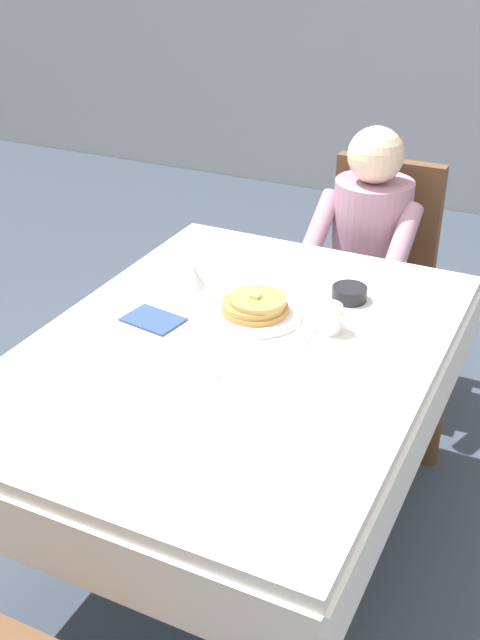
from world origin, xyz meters
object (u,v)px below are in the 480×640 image
cup_coffee (330,318)px  spoon_near_edge (197,368)px  chair_diner (376,261)px  plate_breakfast (255,314)px  breakfast_stack (255,305)px  syrup_pitcher (194,276)px  dining_table_main (235,371)px  bowl_butter (349,293)px  diner_person (367,244)px  knife_right_of_plate (312,333)px  fork_left_of_plate (196,306)px

cup_coffee → spoon_near_edge: 0.43m
chair_diner → cup_coffee: bearing=98.3°
plate_breakfast → breakfast_stack: bearing=121.2°
chair_diner → cup_coffee: (0.14, -0.98, 0.25)m
syrup_pitcher → spoon_near_edge: syrup_pitcher is taller
dining_table_main → spoon_near_edge: bearing=-100.7°
plate_breakfast → dining_table_main: bearing=-84.9°
chair_diner → cup_coffee: chair_diner is taller
plate_breakfast → bowl_butter: 0.32m
chair_diner → diner_person: size_ratio=0.83×
plate_breakfast → bowl_butter: bearing=46.3°
dining_table_main → cup_coffee: size_ratio=13.49×
breakfast_stack → dining_table_main: bearing=-84.3°
knife_right_of_plate → cup_coffee: bearing=-55.5°
dining_table_main → knife_right_of_plate: size_ratio=7.62×
cup_coffee → knife_right_of_plate: (-0.04, -0.03, -0.04)m
fork_left_of_plate → breakfast_stack: bearing=-86.1°
cup_coffee → dining_table_main: bearing=-139.2°
syrup_pitcher → fork_left_of_plate: bearing=-58.2°
bowl_butter → knife_right_of_plate: size_ratio=0.55×
knife_right_of_plate → spoon_near_edge: bearing=141.4°
dining_table_main → spoon_near_edge: spoon_near_edge is taller
chair_diner → breakfast_stack: chair_diner is taller
plate_breakfast → cup_coffee: 0.23m
breakfast_stack → fork_left_of_plate: bearing=-172.7°
spoon_near_edge → dining_table_main: bearing=90.9°
cup_coffee → syrup_pitcher: 0.50m
chair_diner → syrup_pitcher: bearing=68.6°
chair_diner → knife_right_of_plate: size_ratio=4.65×
knife_right_of_plate → bowl_butter: bearing=-12.0°
breakfast_stack → syrup_pitcher: bearing=159.9°
diner_person → plate_breakfast: (-0.09, -0.84, 0.08)m
chair_diner → fork_left_of_plate: 1.08m
knife_right_of_plate → diner_person: bearing=1.3°
cup_coffee → fork_left_of_plate: bearing=-175.4°
dining_table_main → bowl_butter: size_ratio=13.85×
dining_table_main → fork_left_of_plate: fork_left_of_plate is taller
dining_table_main → fork_left_of_plate: 0.27m
diner_person → plate_breakfast: bearing=84.0°
chair_diner → plate_breakfast: bearing=85.0°
syrup_pitcher → plate_breakfast: bearing=-20.7°
breakfast_stack → spoon_near_edge: breakfast_stack is taller
fork_left_of_plate → plate_breakfast: bearing=-87.3°
knife_right_of_plate → breakfast_stack: bearing=77.5°
chair_diner → spoon_near_edge: 1.35m
plate_breakfast → spoon_near_edge: bearing=-92.7°
bowl_butter → spoon_near_edge: bowl_butter is taller
breakfast_stack → bowl_butter: 0.32m
plate_breakfast → fork_left_of_plate: 0.19m
bowl_butter → diner_person: bearing=102.0°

